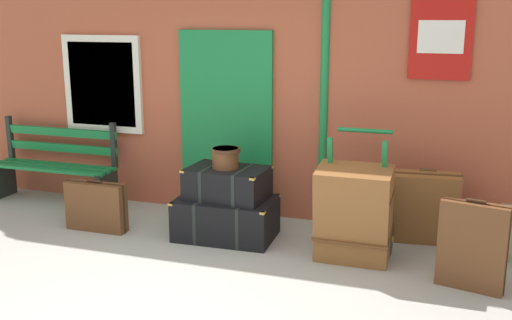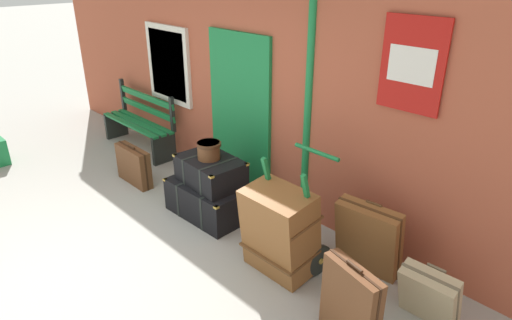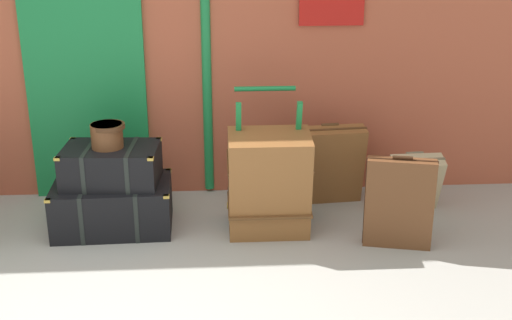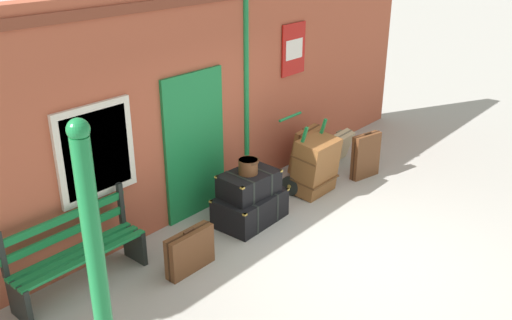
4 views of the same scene
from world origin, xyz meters
The scene contains 9 objects.
brick_facade centered at (-0.02, 2.60, 1.60)m, with size 10.40×0.35×3.20m.
steamer_trunk_base centered at (-0.13, 1.65, 0.21)m, with size 1.03×0.68×0.43m.
steamer_trunk_middle centered at (-0.12, 1.68, 0.58)m, with size 0.84×0.60×0.33m.
round_hatbox centered at (-0.13, 1.68, 0.86)m, with size 0.29×0.28×0.21m.
porters_trolley centered at (1.22, 1.65, 0.27)m, with size 0.71×0.69×1.18m.
large_brown_trunk centered at (1.22, 1.47, 0.46)m, with size 0.70×0.53×0.92m.
suitcase_charcoal centered at (2.59, 1.88, 0.28)m, with size 0.50×0.36×0.56m.
suitcase_tan centered at (2.26, 1.18, 0.38)m, with size 0.57×0.26×0.80m.
suitcase_brown centered at (1.83, 2.10, 0.38)m, with size 0.67×0.38×0.78m.
Camera 3 is at (0.79, -3.79, 2.61)m, focal length 47.41 mm.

